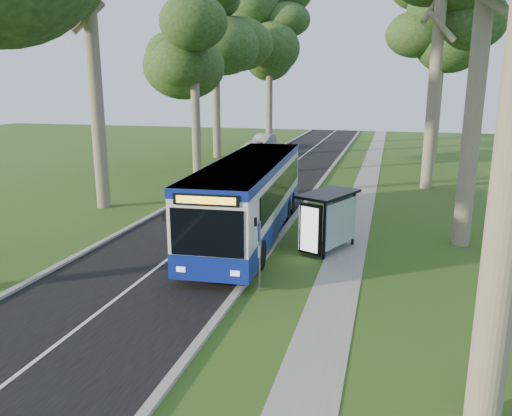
% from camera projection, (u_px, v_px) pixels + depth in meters
% --- Properties ---
extents(ground, '(120.00, 120.00, 0.00)m').
position_uv_depth(ground, '(249.00, 279.00, 17.12)').
color(ground, '#345219').
rests_on(ground, ground).
extents(road, '(7.00, 100.00, 0.02)m').
position_uv_depth(road, '(237.00, 206.00, 27.38)').
color(road, black).
rests_on(road, ground).
extents(kerb_east, '(0.25, 100.00, 0.12)m').
position_uv_depth(kerb_east, '(300.00, 209.00, 26.49)').
color(kerb_east, '#9E9B93').
rests_on(kerb_east, ground).
extents(kerb_west, '(0.25, 100.00, 0.12)m').
position_uv_depth(kerb_west, '(178.00, 202.00, 28.26)').
color(kerb_west, '#9E9B93').
rests_on(kerb_west, ground).
extents(centre_line, '(0.12, 100.00, 0.00)m').
position_uv_depth(centre_line, '(237.00, 206.00, 27.38)').
color(centre_line, white).
rests_on(centre_line, road).
extents(footpath, '(1.50, 100.00, 0.02)m').
position_uv_depth(footpath, '(357.00, 214.00, 25.74)').
color(footpath, gray).
rests_on(footpath, ground).
extents(bus, '(3.44, 12.84, 3.37)m').
position_uv_depth(bus, '(250.00, 198.00, 21.54)').
color(bus, white).
rests_on(bus, ground).
extents(bus_stop_sign, '(0.09, 0.33, 2.34)m').
position_uv_depth(bus_stop_sign, '(259.00, 248.00, 15.74)').
color(bus_stop_sign, gray).
rests_on(bus_stop_sign, ground).
extents(bus_shelter, '(2.45, 3.10, 2.35)m').
position_uv_depth(bus_shelter, '(330.00, 212.00, 19.46)').
color(bus_shelter, black).
rests_on(bus_shelter, ground).
extents(litter_bin, '(0.53, 0.53, 0.93)m').
position_uv_depth(litter_bin, '(329.00, 213.00, 23.97)').
color(litter_bin, black).
rests_on(litter_bin, ground).
extents(car_white, '(2.36, 4.71, 1.54)m').
position_uv_depth(car_white, '(252.00, 149.00, 45.95)').
color(car_white, silver).
rests_on(car_white, ground).
extents(car_silver, '(1.83, 4.77, 1.55)m').
position_uv_depth(car_silver, '(263.00, 142.00, 51.93)').
color(car_silver, '#ADB0B5').
rests_on(car_silver, ground).
extents(tree_west_c, '(5.20, 5.20, 13.08)m').
position_uv_depth(tree_west_c, '(194.00, 37.00, 33.96)').
color(tree_west_c, '#7A6B56').
rests_on(tree_west_c, ground).
extents(tree_west_d, '(5.20, 5.20, 16.90)m').
position_uv_depth(tree_west_d, '(215.00, 14.00, 43.18)').
color(tree_west_d, '#7A6B56').
rests_on(tree_west_d, ground).
extents(tree_west_e, '(5.20, 5.20, 17.00)m').
position_uv_depth(tree_west_e, '(270.00, 25.00, 51.90)').
color(tree_west_e, '#7A6B56').
rests_on(tree_west_e, ground).
extents(tree_east_d, '(5.20, 5.20, 15.32)m').
position_uv_depth(tree_east_d, '(444.00, 24.00, 40.52)').
color(tree_east_d, '#7A6B56').
rests_on(tree_east_d, ground).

